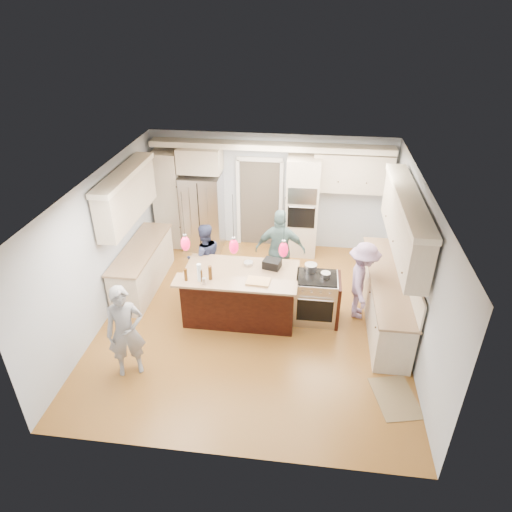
{
  "coord_description": "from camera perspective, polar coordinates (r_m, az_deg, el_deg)",
  "views": [
    {
      "loc": [
        0.92,
        -6.84,
        5.34
      ],
      "look_at": [
        0.0,
        0.35,
        1.15
      ],
      "focal_mm": 32.0,
      "sensor_mm": 36.0,
      "label": 1
    }
  ],
  "objects": [
    {
      "name": "pot_small",
      "position": [
        8.26,
        8.68,
        -2.33
      ],
      "size": [
        0.17,
        0.17,
        0.09
      ],
      "primitive_type": "cylinder",
      "color": "#B7B7BC",
      "rests_on": "island_range"
    },
    {
      "name": "refrigerator",
      "position": [
        10.75,
        -6.69,
        5.43
      ],
      "size": [
        0.9,
        0.7,
        1.8
      ],
      "primitive_type": "cube",
      "color": "#B7B7BC",
      "rests_on": "ground"
    },
    {
      "name": "person_far_right",
      "position": [
        9.16,
        3.05,
        0.74
      ],
      "size": [
        1.01,
        0.43,
        1.72
      ],
      "primitive_type": "imported",
      "rotation": [
        0.0,
        0.0,
        3.15
      ],
      "color": "slate",
      "rests_on": "ground"
    },
    {
      "name": "person_bar_end",
      "position": [
        7.42,
        -16.0,
        -9.08
      ],
      "size": [
        0.69,
        0.59,
        1.6
      ],
      "primitive_type": "imported",
      "rotation": [
        0.0,
        0.0,
        0.42
      ],
      "color": "gray",
      "rests_on": "ground"
    },
    {
      "name": "beer_bottle_b",
      "position": [
        7.71,
        -6.9,
        -2.42
      ],
      "size": [
        0.06,
        0.06,
        0.22
      ],
      "primitive_type": "cylinder",
      "rotation": [
        0.0,
        0.0,
        0.2
      ],
      "color": "#45280C",
      "rests_on": "kitchen_island"
    },
    {
      "name": "beer_bottle_a",
      "position": [
        7.75,
        -8.78,
        -2.32
      ],
      "size": [
        0.06,
        0.06,
        0.23
      ],
      "primitive_type": "cylinder",
      "rotation": [
        0.0,
        0.0,
        0.08
      ],
      "color": "#45280C",
      "rests_on": "kitchen_island"
    },
    {
      "name": "beer_bottle_c",
      "position": [
        7.72,
        -5.75,
        -2.1
      ],
      "size": [
        0.07,
        0.07,
        0.26
      ],
      "primitive_type": "cylinder",
      "rotation": [
        0.0,
        0.0,
        0.11
      ],
      "color": "#45280C",
      "rests_on": "kitchen_island"
    },
    {
      "name": "cutting_board",
      "position": [
        7.67,
        0.28,
        -3.18
      ],
      "size": [
        0.41,
        0.3,
        0.03
      ],
      "primitive_type": "cube",
      "rotation": [
        0.0,
        0.0,
        -0.07
      ],
      "color": "tan",
      "rests_on": "kitchen_island"
    },
    {
      "name": "right_counter_run",
      "position": [
        8.46,
        16.62,
        -1.78
      ],
      "size": [
        0.64,
        3.1,
        2.51
      ],
      "color": "beige",
      "rests_on": "ground"
    },
    {
      "name": "water_bottle",
      "position": [
        7.69,
        -7.1,
        -2.06
      ],
      "size": [
        0.08,
        0.08,
        0.32
      ],
      "primitive_type": "cylinder",
      "rotation": [
        0.0,
        0.0,
        0.01
      ],
      "color": "silver",
      "rests_on": "kitchen_island"
    },
    {
      "name": "island_range",
      "position": [
        8.52,
        7.62,
        -5.21
      ],
      "size": [
        0.82,
        0.71,
        0.92
      ],
      "color": "#B7B7BC",
      "rests_on": "ground"
    },
    {
      "name": "kitchen_island",
      "position": [
        8.52,
        -1.89,
        -4.69
      ],
      "size": [
        2.1,
        1.46,
        1.12
      ],
      "color": "black",
      "rests_on": "ground"
    },
    {
      "name": "back_upper_cabinets",
      "position": [
        10.41,
        -2.42,
        9.36
      ],
      "size": [
        5.3,
        0.61,
        2.54
      ],
      "color": "beige",
      "rests_on": "ground"
    },
    {
      "name": "person_range_side",
      "position": [
        8.59,
        13.12,
        -3.04
      ],
      "size": [
        0.63,
        1.02,
        1.52
      ],
      "primitive_type": "imported",
      "rotation": [
        0.0,
        0.0,
        1.51
      ],
      "color": "#9578A2",
      "rests_on": "ground"
    },
    {
      "name": "pendant_lights",
      "position": [
        7.34,
        -2.79,
        1.22
      ],
      "size": [
        1.75,
        0.15,
        1.03
      ],
      "color": "black",
      "rests_on": "ground"
    },
    {
      "name": "person_far_left",
      "position": [
        9.18,
        -6.43,
        -0.26
      ],
      "size": [
        0.89,
        0.83,
        1.47
      ],
      "primitive_type": "imported",
      "rotation": [
        0.0,
        0.0,
        3.63
      ],
      "color": "#293151",
      "rests_on": "ground"
    },
    {
      "name": "left_cabinets",
      "position": [
        9.38,
        -14.63,
        1.81
      ],
      "size": [
        0.64,
        2.3,
        2.51
      ],
      "color": "beige",
      "rests_on": "ground"
    },
    {
      "name": "oven_column",
      "position": [
        10.39,
        5.77,
        6.1
      ],
      "size": [
        0.72,
        0.69,
        2.3
      ],
      "color": "beige",
      "rests_on": "ground"
    },
    {
      "name": "ground_plane",
      "position": [
        8.72,
        -0.29,
        -7.71
      ],
      "size": [
        6.0,
        6.0,
        0.0
      ],
      "primitive_type": "plane",
      "color": "olive",
      "rests_on": "ground"
    },
    {
      "name": "pot_large",
      "position": [
        8.39,
        6.86,
        -1.43
      ],
      "size": [
        0.23,
        0.23,
        0.13
      ],
      "primitive_type": "cylinder",
      "color": "#B7B7BC",
      "rests_on": "island_range"
    },
    {
      "name": "room_shell",
      "position": [
        7.74,
        -0.33,
        3.0
      ],
      "size": [
        5.54,
        6.04,
        2.72
      ],
      "color": "#B2BCC6",
      "rests_on": "ground"
    },
    {
      "name": "drink_can",
      "position": [
        7.64,
        -6.5,
        -3.16
      ],
      "size": [
        0.08,
        0.08,
        0.12
      ],
      "primitive_type": "cylinder",
      "rotation": [
        0.0,
        0.0,
        -0.29
      ],
      "color": "#B7B7BC",
      "rests_on": "kitchen_island"
    },
    {
      "name": "floor_rug",
      "position": [
        7.55,
        17.04,
        -16.59
      ],
      "size": [
        0.78,
        0.99,
        0.01
      ],
      "primitive_type": "cube",
      "rotation": [
        0.0,
        0.0,
        0.23
      ],
      "color": "#907D4E",
      "rests_on": "ground"
    }
  ]
}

